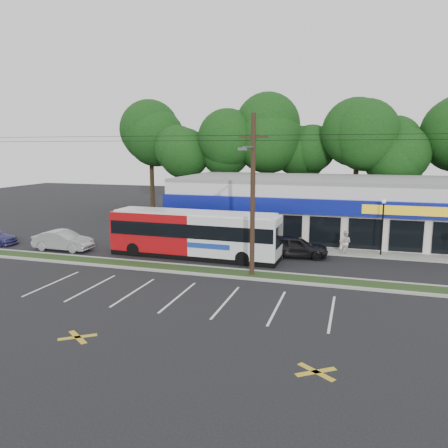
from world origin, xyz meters
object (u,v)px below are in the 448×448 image
object	(u,v)px
utility_pole	(250,190)
metrobus	(194,233)
pedestrian_a	(281,247)
pedestrian_b	(345,243)
car_dark	(295,246)
car_silver	(63,240)
lamp_post	(383,221)

from	to	relation	value
utility_pole	metrobus	size ratio (longest dim) A/B	3.93
pedestrian_a	pedestrian_b	distance (m)	5.09
pedestrian_a	utility_pole	bearing A→B (deg)	52.01
car_dark	pedestrian_a	world-z (taller)	car_dark
utility_pole	pedestrian_b	distance (m)	10.43
utility_pole	car_silver	size ratio (longest dim) A/B	10.55
lamp_post	pedestrian_b	xyz separation A→B (m)	(-2.59, -0.30, -1.76)
car_silver	pedestrian_a	size ratio (longest dim) A/B	3.02
pedestrian_a	pedestrian_b	bearing A→B (deg)	-177.51
car_dark	car_silver	size ratio (longest dim) A/B	0.99
lamp_post	pedestrian_a	distance (m)	7.80
utility_pole	car_silver	bearing A→B (deg)	170.68
car_silver	pedestrian_b	world-z (taller)	pedestrian_b
metrobus	pedestrian_b	distance (m)	11.36
utility_pole	lamp_post	xyz separation A→B (m)	(8.17, 7.87, -2.74)
utility_pole	metrobus	world-z (taller)	utility_pole
utility_pole	lamp_post	bearing A→B (deg)	43.95
lamp_post	pedestrian_b	size ratio (longest dim) A/B	2.32
utility_pole	metrobus	bearing A→B (deg)	144.52
pedestrian_b	car_dark	bearing A→B (deg)	39.47
lamp_post	car_silver	size ratio (longest dim) A/B	0.90
metrobus	pedestrian_b	world-z (taller)	metrobus
car_silver	pedestrian_b	bearing A→B (deg)	-77.64
lamp_post	metrobus	world-z (taller)	lamp_post
metrobus	pedestrian_a	xyz separation A→B (m)	(6.12, 1.58, -1.02)
car_silver	car_dark	bearing A→B (deg)	-80.94
car_silver	pedestrian_a	bearing A→B (deg)	-82.13
pedestrian_a	car_dark	bearing A→B (deg)	-177.98
car_dark	pedestrian_a	xyz separation A→B (m)	(-1.01, -0.54, -0.02)
utility_pole	metrobus	xyz separation A→B (m)	(-5.01, 3.57, -3.61)
car_dark	pedestrian_b	distance (m)	3.95
metrobus	car_dark	bearing A→B (deg)	17.94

